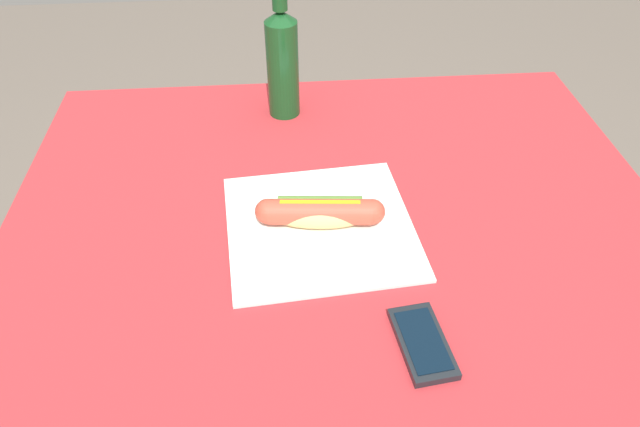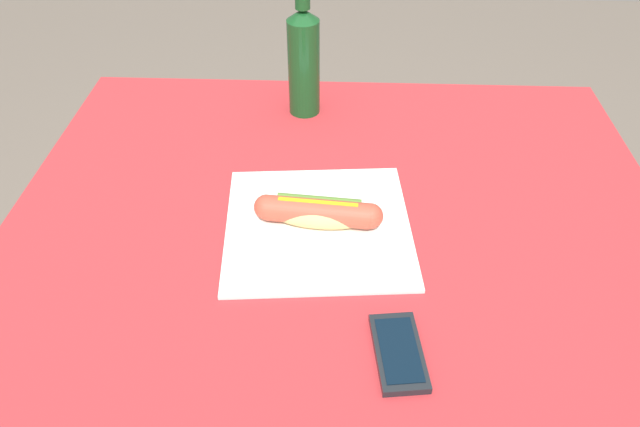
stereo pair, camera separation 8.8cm
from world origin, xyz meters
name	(u,v)px [view 2 (the right image)]	position (x,y,z in m)	size (l,w,h in m)	color
dining_table	(339,281)	(0.00, 0.00, 0.63)	(1.11, 0.98, 0.76)	brown
paper_wrapper	(320,226)	(-0.03, 0.00, 0.76)	(0.30, 0.30, 0.01)	white
hot_dog	(320,212)	(-0.03, 0.00, 0.79)	(0.21, 0.06, 0.05)	#E5BC75
cell_phone	(401,352)	(0.08, -0.24, 0.76)	(0.08, 0.13, 0.01)	black
soda_bottle	(305,60)	(-0.08, 0.36, 0.87)	(0.06, 0.06, 0.26)	#14471E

